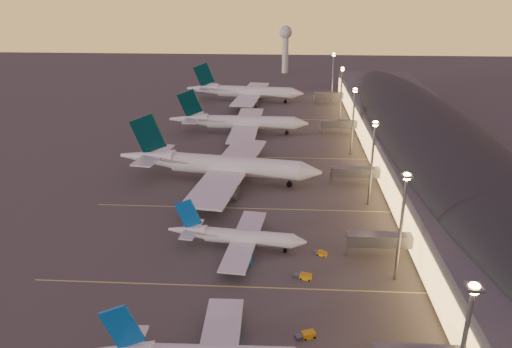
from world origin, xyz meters
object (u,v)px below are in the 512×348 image
object	(u,v)px
airliner_wide_far	(245,92)
baggage_tug_c	(304,276)
airliner_narrow_north	(237,237)
airliner_wide_near	(218,165)
airliner_wide_mid	(239,122)
radar_tower	(286,41)
baggage_tug_d	(320,253)
baggage_tug_b	(306,335)

from	to	relation	value
airliner_wide_far	baggage_tug_c	distance (m)	173.50
airliner_wide_far	airliner_narrow_north	bearing A→B (deg)	-79.99
airliner_wide_near	airliner_wide_mid	bearing A→B (deg)	96.95
airliner_narrow_north	radar_tower	distance (m)	249.17
baggage_tug_c	airliner_wide_mid	bearing A→B (deg)	117.10
airliner_wide_mid	airliner_wide_far	world-z (taller)	airliner_wide_far
airliner_wide_near	baggage_tug_c	xyz separation A→B (m)	(26.60, -56.44, -5.14)
baggage_tug_d	airliner_wide_near	bearing A→B (deg)	153.26
airliner_wide_near	baggage_tug_b	size ratio (longest dim) A/B	16.74
airliner_wide_mid	baggage_tug_d	xyz separation A→B (m)	(29.25, -100.64, -4.52)
baggage_tug_b	baggage_tug_d	size ratio (longest dim) A/B	1.15
radar_tower	airliner_wide_near	bearing A→B (deg)	-95.90
airliner_wide_far	baggage_tug_d	distance (m)	163.80
airliner_wide_mid	baggage_tug_c	world-z (taller)	airliner_wide_mid
baggage_tug_b	baggage_tug_d	distance (m)	30.92
airliner_wide_near	radar_tower	world-z (taller)	radar_tower
airliner_wide_near	airliner_wide_far	size ratio (longest dim) A/B	1.06
airliner_narrow_north	airliner_wide_mid	size ratio (longest dim) A/B	0.59
airliner_narrow_north	radar_tower	xyz separation A→B (m)	(10.91, 248.23, 18.61)
airliner_narrow_north	airliner_wide_mid	distance (m)	99.04
radar_tower	airliner_wide_mid	bearing A→B (deg)	-97.37
airliner_wide_mid	radar_tower	xyz separation A→B (m)	(19.34, 149.57, 16.89)
airliner_wide_near	baggage_tug_d	xyz separation A→B (m)	(31.06, -45.79, -5.22)
radar_tower	baggage_tug_b	world-z (taller)	radar_tower
airliner_wide_near	airliner_wide_far	xyz separation A→B (m)	(-0.40, 114.89, -0.35)
airliner_narrow_north	airliner_wide_near	bearing A→B (deg)	109.59
airliner_wide_far	baggage_tug_b	bearing A→B (deg)	-75.83
airliner_narrow_north	airliner_wide_far	world-z (taller)	airliner_wide_far
airliner_wide_far	radar_tower	world-z (taller)	radar_tower
airliner_wide_near	baggage_tug_c	distance (m)	62.60
airliner_wide_near	airliner_narrow_north	bearing A→B (deg)	-68.03
airliner_wide_far	baggage_tug_d	size ratio (longest dim) A/B	18.03
radar_tower	baggage_tug_c	distance (m)	261.78
airliner_wide_mid	radar_tower	size ratio (longest dim) A/B	1.86
radar_tower	baggage_tug_d	size ratio (longest dim) A/B	9.05
airliner_narrow_north	radar_tower	size ratio (longest dim) A/B	1.09
airliner_wide_mid	baggage_tug_d	bearing A→B (deg)	-72.39
airliner_wide_near	baggage_tug_d	world-z (taller)	airliner_wide_near
radar_tower	baggage_tug_c	xyz separation A→B (m)	(5.46, -260.86, -21.33)
airliner_wide_near	baggage_tug_b	bearing A→B (deg)	-62.07
airliner_wide_mid	baggage_tug_d	size ratio (longest dim) A/B	16.81
airliner_wide_near	airliner_wide_far	bearing A→B (deg)	99.03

